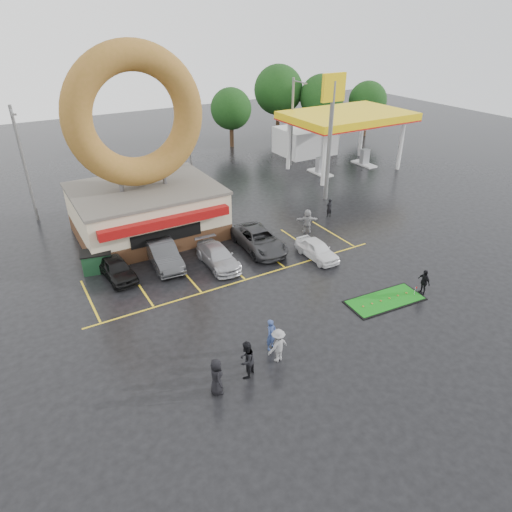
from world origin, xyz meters
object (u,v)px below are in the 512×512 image
streetlight_mid (190,137)px  car_grey (259,240)px  donut_shop (143,177)px  car_black (116,268)px  car_silver (218,256)px  dumpster (97,262)px  car_white (317,249)px  streetlight_left (24,163)px  streetlight_right (293,121)px  car_dgrey (163,254)px  shell_sign (332,115)px  person_blue (271,335)px  person_cameraman (424,282)px  putting_green (385,300)px  gas_station (328,128)px

streetlight_mid → car_grey: size_ratio=1.72×
donut_shop → car_grey: donut_shop is taller
car_black → car_silver: (6.24, -1.74, -0.03)m
car_silver → dumpster: dumpster is taller
streetlight_mid → car_white: size_ratio=2.44×
streetlight_left → car_black: size_ratio=2.27×
streetlight_right → car_white: (-10.36, -18.42, -4.15)m
car_dgrey → car_silver: (3.10, -1.88, -0.14)m
car_dgrey → car_white: (9.38, -4.37, -0.16)m
car_white → dumpster: dumpster is taller
streetlight_mid → shell_sign: bearing=-44.7°
person_blue → car_dgrey: bearing=75.4°
car_dgrey → car_grey: car_dgrey is taller
car_grey → person_blue: bearing=-114.3°
car_black → person_cameraman: 18.83m
car_dgrey → car_grey: 6.74m
shell_sign → person_cameraman: (-4.59, -15.26, -6.59)m
car_silver → person_cameraman: (9.05, -9.25, 0.15)m
shell_sign → car_grey: 13.27m
streetlight_mid → dumpster: 17.04m
car_dgrey → car_silver: bearing=-27.4°
streetlight_right → putting_green: bearing=-112.2°
gas_station → car_grey: bearing=-140.0°
car_dgrey → car_white: car_dgrey is taller
shell_sign → dumpster: shell_sign is taller
car_black → car_dgrey: car_dgrey is taller
donut_shop → car_silver: size_ratio=3.05×
streetlight_left → car_grey: size_ratio=1.72×
shell_sign → person_blue: (-15.10, -15.00, -6.52)m
shell_sign → person_cameraman: bearing=-106.8°
car_dgrey → streetlight_right: bearing=39.2°
person_cameraman → car_dgrey: bearing=-126.1°
car_dgrey → putting_green: car_dgrey is taller
person_blue → person_cameraman: person_blue is taller
person_blue → putting_green: size_ratio=0.35×
streetlight_mid → dumpster: bearing=-135.1°
shell_sign → person_cameraman: size_ratio=6.71×
car_silver → car_white: size_ratio=1.20×
car_grey → person_blue: 10.80m
car_dgrey → car_grey: (6.62, -1.29, -0.06)m
streetlight_mid → car_silver: streetlight_mid is taller
dumpster → putting_green: dumpster is taller
shell_sign → streetlight_right: 10.68m
streetlight_left → car_dgrey: bearing=-62.6°
car_dgrey → car_silver: 3.63m
putting_green → streetlight_left: bearing=125.0°
streetlight_left → dumpster: bearing=-77.9°
car_black → car_white: (12.52, -4.24, -0.05)m
car_black → putting_green: 16.56m
car_black → streetlight_right: bearing=25.8°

